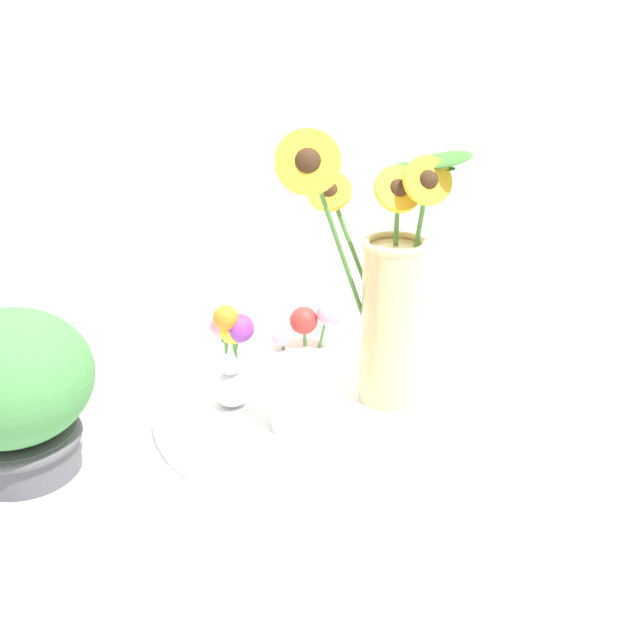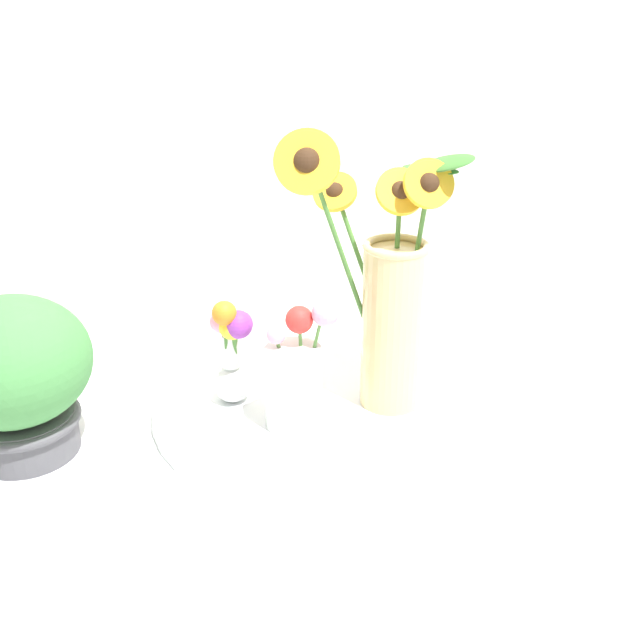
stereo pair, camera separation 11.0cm
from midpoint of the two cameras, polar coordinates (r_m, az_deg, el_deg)
The scene contains 6 objects.
ground_plane at distance 1.13m, azimuth 2.10°, elevation -7.97°, with size 6.00×6.00×0.00m, color silver.
serving_tray at distance 1.17m, azimuth 2.71°, elevation -6.50°, with size 0.51×0.51×0.02m.
mason_jar_sunflowers at distance 1.10m, azimuth 8.23°, elevation 1.49°, with size 0.29×0.17×0.43m.
vase_small_center at distance 1.07m, azimuth 1.06°, elevation -4.48°, with size 0.11×0.08×0.19m.
vase_bulb_right at distance 1.11m, azimuth -3.98°, elevation -2.49°, with size 0.06×0.07×0.18m.
potted_plant at distance 1.07m, azimuth -19.60°, elevation -3.94°, with size 0.21×0.21×0.23m.
Camera 2 is at (-0.10, -0.95, 0.61)m, focal length 42.00 mm.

